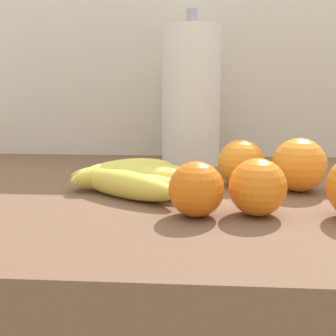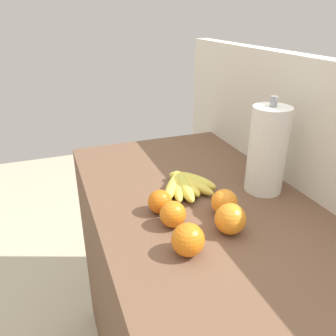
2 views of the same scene
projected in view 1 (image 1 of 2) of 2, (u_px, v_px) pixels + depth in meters
name	position (u px, v px, depth m)	size (l,w,h in m)	color
wall_back	(291.00, 261.00, 1.01)	(1.99, 0.06, 1.30)	silver
banana_bunch	(130.00, 179.00, 0.62)	(0.21, 0.20, 0.04)	#E6D14C
orange_front	(241.00, 163.00, 0.66)	(0.07, 0.07, 0.07)	orange
orange_right	(258.00, 187.00, 0.51)	(0.07, 0.07, 0.07)	orange
orange_center	(299.00, 165.00, 0.62)	(0.08, 0.08, 0.08)	orange
orange_far_right	(196.00, 189.00, 0.50)	(0.07, 0.07, 0.07)	orange
paper_towel_roll	(191.00, 97.00, 0.82)	(0.11, 0.11, 0.30)	white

